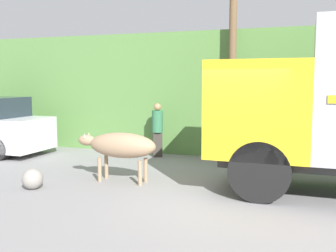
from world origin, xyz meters
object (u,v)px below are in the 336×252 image
at_px(pedestrian_on_hill, 157,128).
at_px(utility_pole, 233,41).
at_px(brown_cow, 121,146).
at_px(roadside_rock, 33,179).

distance_m(pedestrian_on_hill, utility_pole, 3.34).
height_order(brown_cow, pedestrian_on_hill, pedestrian_on_hill).
relative_size(brown_cow, roadside_rock, 4.36).
xyz_separation_m(utility_pole, roadside_rock, (-3.39, -4.43, -3.18)).
bearing_deg(roadside_rock, brown_cow, 38.46).
relative_size(brown_cow, pedestrian_on_hill, 1.19).
distance_m(utility_pole, roadside_rock, 6.42).
distance_m(brown_cow, roadside_rock, 2.00).
bearing_deg(pedestrian_on_hill, roadside_rock, 48.57).
relative_size(brown_cow, utility_pole, 0.30).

